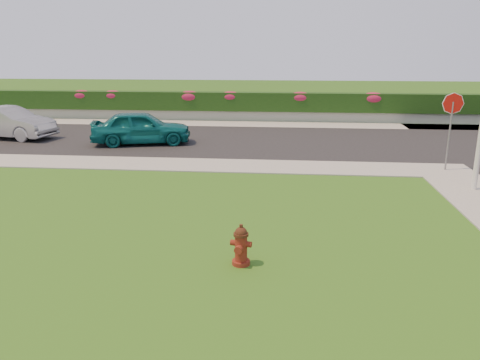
# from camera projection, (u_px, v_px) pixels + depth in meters

# --- Properties ---
(ground) EXTENTS (120.00, 120.00, 0.00)m
(ground) POSITION_uv_depth(u_px,v_px,m) (209.00, 284.00, 8.61)
(ground) COLOR black
(ground) RESTS_ON ground
(street_far) EXTENTS (26.00, 8.00, 0.04)m
(street_far) POSITION_uv_depth(u_px,v_px,m) (153.00, 139.00, 22.49)
(street_far) COLOR black
(street_far) RESTS_ON ground
(sidewalk_far) EXTENTS (24.00, 2.00, 0.04)m
(sidewalk_far) POSITION_uv_depth(u_px,v_px,m) (91.00, 162.00, 17.79)
(sidewalk_far) COLOR gray
(sidewalk_far) RESTS_ON ground
(curb_corner) EXTENTS (2.00, 2.00, 0.04)m
(curb_corner) POSITION_uv_depth(u_px,v_px,m) (444.00, 171.00, 16.59)
(curb_corner) COLOR gray
(curb_corner) RESTS_ON ground
(sidewalk_beyond) EXTENTS (34.00, 2.00, 0.04)m
(sidewalk_beyond) POSITION_uv_depth(u_px,v_px,m) (244.00, 124.00, 26.92)
(sidewalk_beyond) COLOR gray
(sidewalk_beyond) RESTS_ON ground
(retaining_wall) EXTENTS (34.00, 0.40, 0.60)m
(retaining_wall) POSITION_uv_depth(u_px,v_px,m) (246.00, 116.00, 28.28)
(retaining_wall) COLOR gray
(retaining_wall) RESTS_ON ground
(hedge) EXTENTS (32.00, 0.90, 1.10)m
(hedge) POSITION_uv_depth(u_px,v_px,m) (247.00, 102.00, 28.15)
(hedge) COLOR black
(hedge) RESTS_ON retaining_wall
(fire_hydrant) EXTENTS (0.44, 0.42, 0.85)m
(fire_hydrant) POSITION_uv_depth(u_px,v_px,m) (241.00, 246.00, 9.28)
(fire_hydrant) COLOR #561A0D
(fire_hydrant) RESTS_ON ground
(sedan_teal) EXTENTS (4.68, 2.76, 1.49)m
(sedan_teal) POSITION_uv_depth(u_px,v_px,m) (141.00, 127.00, 21.01)
(sedan_teal) COLOR #0B5859
(sedan_teal) RESTS_ON street_far
(sedan_silver) EXTENTS (4.76, 2.39, 1.50)m
(sedan_silver) POSITION_uv_depth(u_px,v_px,m) (8.00, 123.00, 22.38)
(sedan_silver) COLOR #94959A
(sedan_silver) RESTS_ON street_far
(stop_sign) EXTENTS (0.75, 0.07, 2.76)m
(stop_sign) POSITION_uv_depth(u_px,v_px,m) (452.00, 113.00, 16.11)
(stop_sign) COLOR slate
(stop_sign) RESTS_ON ground
(flower_clump_a) EXTENTS (1.27, 0.82, 0.64)m
(flower_clump_a) POSITION_uv_depth(u_px,v_px,m) (82.00, 95.00, 28.91)
(flower_clump_a) COLOR #C0215C
(flower_clump_a) RESTS_ON hedge
(flower_clump_b) EXTENTS (1.24, 0.80, 0.62)m
(flower_clump_b) POSITION_uv_depth(u_px,v_px,m) (113.00, 95.00, 28.73)
(flower_clump_b) COLOR #C0215C
(flower_clump_b) RESTS_ON hedge
(flower_clump_c) EXTENTS (1.38, 0.88, 0.69)m
(flower_clump_c) POSITION_uv_depth(u_px,v_px,m) (190.00, 97.00, 28.29)
(flower_clump_c) COLOR #C0215C
(flower_clump_c) RESTS_ON hedge
(flower_clump_d) EXTENTS (1.27, 0.81, 0.63)m
(flower_clump_d) POSITION_uv_depth(u_px,v_px,m) (230.00, 97.00, 28.06)
(flower_clump_d) COLOR #C0215C
(flower_clump_d) RESTS_ON hedge
(flower_clump_e) EXTENTS (1.31, 0.84, 0.66)m
(flower_clump_e) POSITION_uv_depth(u_px,v_px,m) (300.00, 97.00, 27.68)
(flower_clump_e) COLOR #C0215C
(flower_clump_e) RESTS_ON hedge
(flower_clump_f) EXTENTS (1.38, 0.89, 0.69)m
(flower_clump_f) POSITION_uv_depth(u_px,v_px,m) (373.00, 98.00, 27.30)
(flower_clump_f) COLOR #C0215C
(flower_clump_f) RESTS_ON hedge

